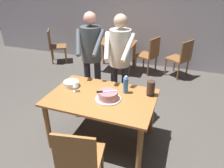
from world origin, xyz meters
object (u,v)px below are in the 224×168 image
object	(u,v)px
cake_on_platter	(108,96)
hurricane_lamp	(151,88)
plate_stack	(71,84)
chair_near_side	(80,158)
person_standing_beside	(91,53)
wine_glass_near	(75,85)
background_chair_2	(55,45)
water_bottle	(126,85)
background_chair_1	(149,54)
cake_knife	(103,92)
background_table	(115,48)
person_cutting_cake	(120,57)
main_dining_table	(102,103)
background_chair_3	(181,57)

from	to	relation	value
cake_on_platter	hurricane_lamp	distance (m)	0.58
plate_stack	chair_near_side	xyz separation A→B (m)	(0.62, -0.97, -0.30)
person_standing_beside	chair_near_side	xyz separation A→B (m)	(0.56, -1.56, -0.58)
wine_glass_near	background_chair_2	distance (m)	3.27
water_bottle	background_chair_1	world-z (taller)	water_bottle
cake_knife	plate_stack	xyz separation A→B (m)	(-0.57, 0.18, -0.08)
wine_glass_near	water_bottle	size ratio (longest dim) A/B	0.58
water_bottle	background_chair_2	bearing A→B (deg)	139.47
background_table	background_chair_1	distance (m)	0.85
person_standing_beside	chair_near_side	size ratio (longest dim) A/B	1.91
background_table	chair_near_side	bearing A→B (deg)	-77.03
hurricane_lamp	person_cutting_cake	bearing A→B (deg)	143.90
main_dining_table	cake_on_platter	distance (m)	0.20
background_chair_1	background_chair_2	world-z (taller)	same
background_chair_1	background_chair_3	xyz separation A→B (m)	(0.74, 0.02, 0.00)
chair_near_side	background_chair_1	bearing A→B (deg)	88.99
hurricane_lamp	chair_near_side	world-z (taller)	hurricane_lamp
background_chair_2	cake_knife	bearing A→B (deg)	-46.25
background_table	background_chair_2	bearing A→B (deg)	-179.69
cake_on_platter	cake_knife	distance (m)	0.10
cake_knife	background_table	size ratio (longest dim) A/B	0.25
main_dining_table	chair_near_side	world-z (taller)	chair_near_side
plate_stack	background_chair_3	bearing A→B (deg)	60.95
hurricane_lamp	person_cutting_cake	distance (m)	0.75
water_bottle	background_chair_2	xyz separation A→B (m)	(-2.71, 2.32, -0.37)
water_bottle	background_chair_3	xyz separation A→B (m)	(0.62, 2.46, -0.37)
cake_knife	plate_stack	bearing A→B (deg)	162.06
person_cutting_cake	background_chair_1	bearing A→B (deg)	86.45
chair_near_side	background_table	xyz separation A→B (m)	(-0.78, 3.39, 0.09)
person_cutting_cake	wine_glass_near	bearing A→B (deg)	-122.44
plate_stack	person_standing_beside	world-z (taller)	person_standing_beside
main_dining_table	cake_knife	world-z (taller)	cake_knife
main_dining_table	cake_on_platter	size ratio (longest dim) A/B	4.20
plate_stack	hurricane_lamp	xyz separation A→B (m)	(1.14, 0.14, 0.07)
hurricane_lamp	main_dining_table	bearing A→B (deg)	-156.87
background_chair_1	cake_knife	bearing A→B (deg)	-92.36
main_dining_table	person_standing_beside	distance (m)	0.95
person_standing_beside	hurricane_lamp	bearing A→B (deg)	-22.79
water_bottle	background_chair_3	world-z (taller)	water_bottle
chair_near_side	background_chair_1	distance (m)	3.50
background_table	background_chair_2	world-z (taller)	background_chair_2
plate_stack	main_dining_table	bearing A→B (deg)	-13.05
person_cutting_cake	main_dining_table	bearing A→B (deg)	-92.76
person_standing_beside	water_bottle	bearing A→B (deg)	-34.12
main_dining_table	person_standing_beside	world-z (taller)	person_standing_beside
main_dining_table	background_chair_3	xyz separation A→B (m)	(0.89, 2.68, -0.15)
person_standing_beside	background_table	size ratio (longest dim) A/B	1.72
person_standing_beside	background_table	distance (m)	1.91
wine_glass_near	background_chair_1	xyz separation A→B (m)	(0.55, 2.65, -0.36)
cake_knife	hurricane_lamp	world-z (taller)	hurricane_lamp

